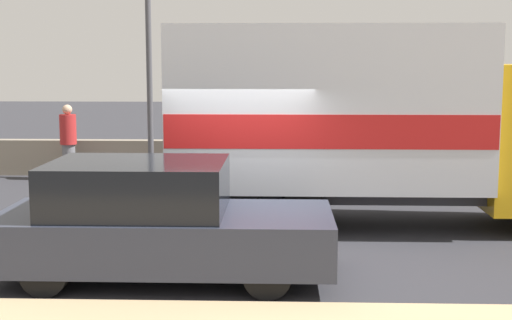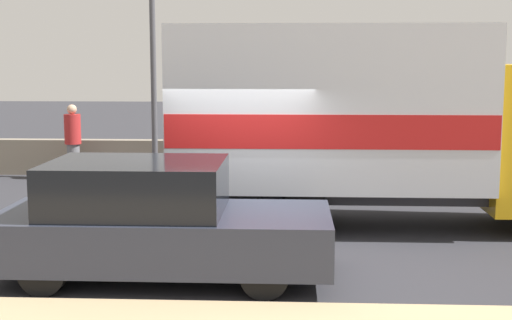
{
  "view_description": "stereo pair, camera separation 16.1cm",
  "coord_description": "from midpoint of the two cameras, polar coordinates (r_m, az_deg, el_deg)",
  "views": [
    {
      "loc": [
        0.71,
        -10.48,
        2.96
      ],
      "look_at": [
        0.32,
        0.53,
        1.41
      ],
      "focal_mm": 50.0,
      "sensor_mm": 36.0,
      "label": 1
    },
    {
      "loc": [
        0.87,
        -10.47,
        2.96
      ],
      "look_at": [
        0.32,
        0.53,
        1.41
      ],
      "focal_mm": 50.0,
      "sensor_mm": 36.0,
      "label": 2
    }
  ],
  "objects": [
    {
      "name": "box_truck",
      "position": [
        12.72,
        9.47,
        3.23
      ],
      "size": [
        7.54,
        2.43,
        3.54
      ],
      "color": "gold",
      "rests_on": "ground_plane"
    },
    {
      "name": "pedestrian",
      "position": [
        18.26,
        -14.19,
        1.51
      ],
      "size": [
        0.41,
        0.41,
        1.87
      ],
      "color": "slate",
      "rests_on": "ground_plane"
    },
    {
      "name": "ground_plane",
      "position": [
        10.92,
        -1.41,
        -7.72
      ],
      "size": [
        80.0,
        80.0,
        0.0
      ],
      "primitive_type": "plane",
      "color": "#2D2D33"
    },
    {
      "name": "car_hatchback",
      "position": [
        9.81,
        -7.58,
        -4.89
      ],
      "size": [
        4.53,
        1.9,
        1.61
      ],
      "color": "#282D3D",
      "rests_on": "ground_plane"
    },
    {
      "name": "stone_wall_backdrop",
      "position": [
        18.28,
        0.36,
        0.15
      ],
      "size": [
        60.0,
        0.35,
        0.91
      ],
      "color": "gray",
      "rests_on": "ground_plane"
    }
  ]
}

